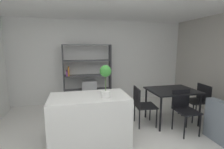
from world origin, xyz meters
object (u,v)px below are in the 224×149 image
object	(u,v)px
open_bookshelf	(87,78)
dining_table	(172,93)
kitchen_island	(90,120)
dining_chair_island_side	(141,103)
dining_chair_near	(184,107)
dining_chair_window_side	(199,98)
potted_plant_on_island	(106,78)

from	to	relation	value
open_bookshelf	dining_table	size ratio (longest dim) A/B	1.70
kitchen_island	dining_chair_island_side	world-z (taller)	kitchen_island
kitchen_island	dining_table	world-z (taller)	kitchen_island
dining_chair_island_side	dining_chair_near	distance (m)	0.88
open_bookshelf	dining_chair_window_side	world-z (taller)	open_bookshelf
dining_chair_island_side	dining_chair_near	size ratio (longest dim) A/B	1.00
open_bookshelf	dining_chair_island_side	xyz separation A→B (m)	(1.06, -1.63, -0.31)
open_bookshelf	dining_table	distance (m)	2.45
dining_chair_near	kitchen_island	bearing A→B (deg)	179.33
dining_chair_island_side	dining_chair_window_side	size ratio (longest dim) A/B	1.02
open_bookshelf	dining_chair_island_side	world-z (taller)	open_bookshelf
potted_plant_on_island	dining_chair_window_side	xyz separation A→B (m)	(2.43, 0.57, -0.72)
kitchen_island	open_bookshelf	xyz separation A→B (m)	(0.14, 2.08, 0.38)
potted_plant_on_island	dining_table	world-z (taller)	potted_plant_on_island
dining_chair_island_side	dining_chair_near	xyz separation A→B (m)	(0.75, -0.46, 0.01)
potted_plant_on_island	dining_chair_island_side	world-z (taller)	potted_plant_on_island
open_bookshelf	dining_chair_window_side	size ratio (longest dim) A/B	2.13
kitchen_island	open_bookshelf	size ratio (longest dim) A/B	0.76
dining_table	dining_chair_window_side	distance (m)	0.77
dining_table	dining_chair_island_side	distance (m)	0.77
kitchen_island	dining_chair_island_side	bearing A→B (deg)	20.30
dining_table	dining_chair_window_side	world-z (taller)	dining_chair_window_side
dining_table	dining_chair_near	world-z (taller)	dining_chair_near
dining_table	dining_chair_window_side	bearing A→B (deg)	-0.28
open_bookshelf	dining_chair_island_side	distance (m)	1.97
dining_chair_near	potted_plant_on_island	bearing A→B (deg)	-176.14
potted_plant_on_island	open_bookshelf	distance (m)	2.26
open_bookshelf	dining_table	xyz separation A→B (m)	(1.82, -1.64, -0.13)
dining_chair_island_side	dining_chair_window_side	bearing A→B (deg)	-85.36
open_bookshelf	dining_chair_island_side	bearing A→B (deg)	-57.01
dining_chair_window_side	kitchen_island	bearing A→B (deg)	-78.72
potted_plant_on_island	dining_chair_island_side	xyz separation A→B (m)	(0.93, 0.58, -0.72)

